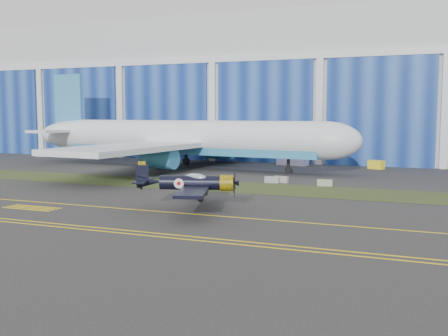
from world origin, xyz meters
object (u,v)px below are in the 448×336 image
at_px(warbird, 191,183).
at_px(jetliner, 187,100).
at_px(shipping_container, 293,159).
at_px(tug, 376,165).

height_order(warbird, jetliner, jetliner).
relative_size(warbird, shipping_container, 2.94).
bearing_deg(tug, warbird, -81.70).
distance_m(warbird, tug, 49.85).
height_order(warbird, shipping_container, warbird).
relative_size(jetliner, tug, 28.90).
bearing_deg(shipping_container, tug, 7.82).
bearing_deg(shipping_container, warbird, -75.37).
bearing_deg(shipping_container, jetliner, -132.01).
relative_size(shipping_container, tug, 2.23).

